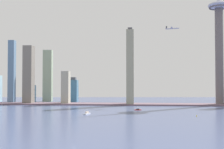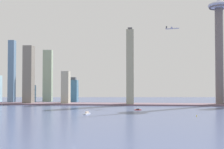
{
  "view_description": "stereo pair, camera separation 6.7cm",
  "coord_description": "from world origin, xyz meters",
  "views": [
    {
      "loc": [
        48.37,
        -225.74,
        50.7
      ],
      "look_at": [
        -2.93,
        430.13,
        70.2
      ],
      "focal_mm": 45.26,
      "sensor_mm": 36.0,
      "label": 1
    },
    {
      "loc": [
        48.44,
        -225.73,
        50.7
      ],
      "look_at": [
        -2.93,
        430.13,
        70.2
      ],
      "focal_mm": 45.26,
      "sensor_mm": 36.0,
      "label": 2
    }
  ],
  "objects": [
    {
      "name": "skyscraper_10",
      "position": [
        -186.17,
        526.38,
        70.08
      ],
      "size": [
        24.38,
        14.62,
        140.16
      ],
      "color": "#95A788",
      "rests_on": "ground"
    },
    {
      "name": "channel_buoy_1",
      "position": [
        142.45,
        209.49,
        1.32
      ],
      "size": [
        1.84,
        1.84,
        2.64
      ],
      "primitive_type": "cone",
      "color": "yellow",
      "rests_on": "ground"
    },
    {
      "name": "skyscraper_6",
      "position": [
        -219.03,
        499.12,
        23.59
      ],
      "size": [
        14.47,
        15.97,
        51.28
      ],
      "color": "#598AA5",
      "rests_on": "ground"
    },
    {
      "name": "observation_tower",
      "position": [
        242.81,
        433.88,
        166.4
      ],
      "size": [
        47.91,
        47.91,
        363.15
      ],
      "color": "#675E5E",
      "rests_on": "ground"
    },
    {
      "name": "skyscraper_2",
      "position": [
        -115.8,
        529.19,
        30.68
      ],
      "size": [
        23.11,
        25.9,
        65.88
      ],
      "color": "teal",
      "rests_on": "ground"
    },
    {
      "name": "boat_0",
      "position": [
        55.26,
        301.03,
        1.09
      ],
      "size": [
        12.81,
        4.88,
        9.36
      ],
      "rotation": [
        0.0,
        0.0,
        3.28
      ],
      "color": "red",
      "rests_on": "ground"
    },
    {
      "name": "skyscraper_1",
      "position": [
        -112.33,
        429.78,
        39.01
      ],
      "size": [
        17.62,
        23.84,
        78.02
      ],
      "color": "#ABA692",
      "rests_on": "ground"
    },
    {
      "name": "waterfront_pier",
      "position": [
        0.0,
        428.41,
        1.51
      ],
      "size": [
        1003.99,
        53.65,
        3.03
      ],
      "primitive_type": "cube",
      "color": "slate",
      "rests_on": "ground"
    },
    {
      "name": "skyscraper_8",
      "position": [
        -204.19,
        433.41,
        69.88
      ],
      "size": [
        21.94,
        24.01,
        139.75
      ],
      "color": "slate",
      "rests_on": "ground"
    },
    {
      "name": "skyscraper_7",
      "position": [
        -254.95,
        453.35,
        78.4
      ],
      "size": [
        15.39,
        13.93,
        156.79
      ],
      "color": "#5B7D9E",
      "rests_on": "ground"
    },
    {
      "name": "airplane",
      "position": [
        137.96,
        441.4,
        178.68
      ],
      "size": [
        31.49,
        28.14,
        7.9
      ],
      "rotation": [
        0.0,
        0.0,
        6.05
      ],
      "color": "silver"
    },
    {
      "name": "ground_plane",
      "position": [
        0.0,
        0.0,
        0.0
      ],
      "size": [
        6000.0,
        6000.0,
        0.0
      ],
      "primitive_type": "plane",
      "color": "#4C5983"
    },
    {
      "name": "skyscraper_5",
      "position": [
        39.36,
        417.51,
        86.64
      ],
      "size": [
        16.81,
        24.74,
        176.45
      ],
      "color": "#9B997F",
      "rests_on": "ground"
    },
    {
      "name": "boat_1",
      "position": [
        -27.23,
        224.88,
        1.61
      ],
      "size": [
        9.74,
        15.51,
        9.14
      ],
      "rotation": [
        0.0,
        0.0,
        4.32
      ],
      "color": "white",
      "rests_on": "ground"
    }
  ]
}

